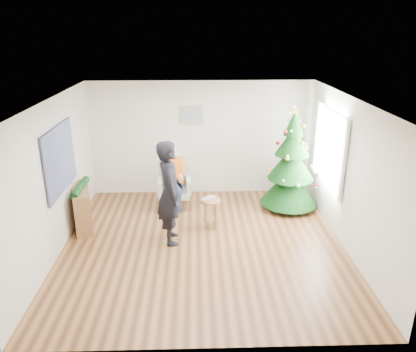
{
  "coord_description": "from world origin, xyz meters",
  "views": [
    {
      "loc": [
        -0.12,
        -6.41,
        3.71
      ],
      "look_at": [
        0.1,
        0.6,
        1.1
      ],
      "focal_mm": 35.0,
      "sensor_mm": 36.0,
      "label": 1
    }
  ],
  "objects_px": {
    "christmas_tree": "(291,164)",
    "standing_man": "(170,193)",
    "stool": "(211,213)",
    "armchair": "(174,191)",
    "console": "(83,208)"
  },
  "relations": [
    {
      "from": "christmas_tree",
      "to": "standing_man",
      "type": "relative_size",
      "value": 1.16
    },
    {
      "from": "stool",
      "to": "standing_man",
      "type": "distance_m",
      "value": 1.11
    },
    {
      "from": "christmas_tree",
      "to": "stool",
      "type": "height_order",
      "value": "christmas_tree"
    },
    {
      "from": "stool",
      "to": "console",
      "type": "height_order",
      "value": "console"
    },
    {
      "from": "christmas_tree",
      "to": "armchair",
      "type": "relative_size",
      "value": 2.26
    },
    {
      "from": "stool",
      "to": "armchair",
      "type": "relative_size",
      "value": 0.6
    },
    {
      "from": "stool",
      "to": "console",
      "type": "relative_size",
      "value": 0.58
    },
    {
      "from": "armchair",
      "to": "standing_man",
      "type": "distance_m",
      "value": 1.64
    },
    {
      "from": "christmas_tree",
      "to": "console",
      "type": "height_order",
      "value": "christmas_tree"
    },
    {
      "from": "armchair",
      "to": "stool",
      "type": "bearing_deg",
      "value": -57.41
    },
    {
      "from": "christmas_tree",
      "to": "armchair",
      "type": "bearing_deg",
      "value": 176.24
    },
    {
      "from": "armchair",
      "to": "standing_man",
      "type": "relative_size",
      "value": 0.51
    },
    {
      "from": "console",
      "to": "stool",
      "type": "bearing_deg",
      "value": -18.37
    },
    {
      "from": "christmas_tree",
      "to": "stool",
      "type": "relative_size",
      "value": 3.78
    },
    {
      "from": "christmas_tree",
      "to": "standing_man",
      "type": "bearing_deg",
      "value": -150.86
    }
  ]
}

